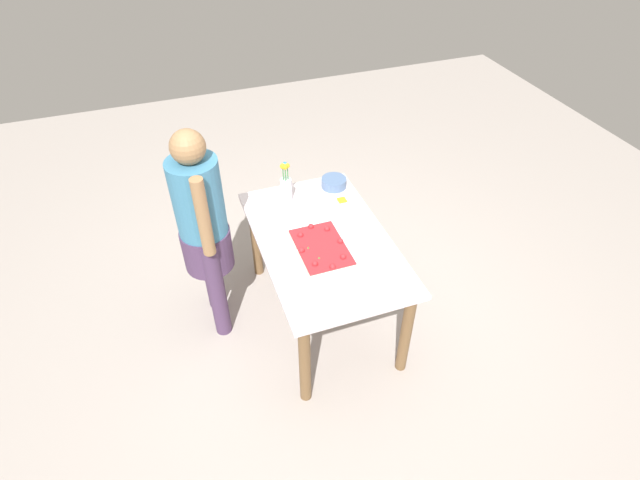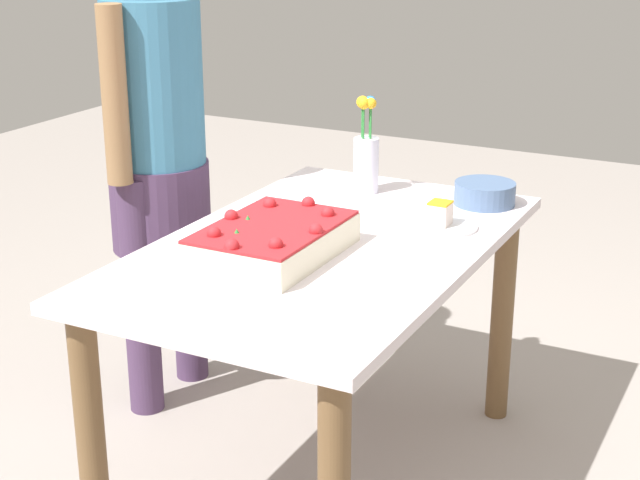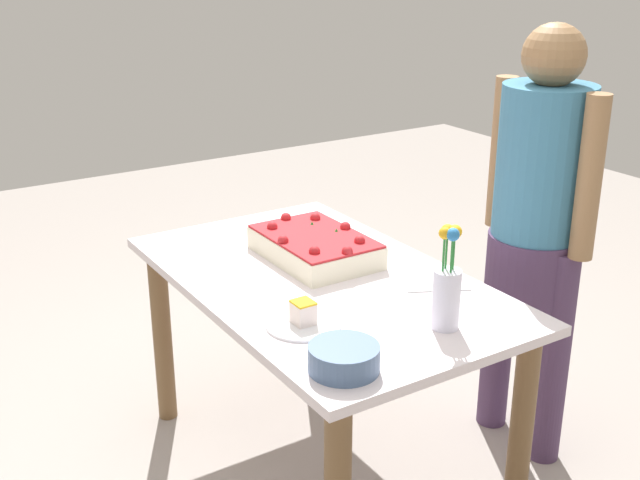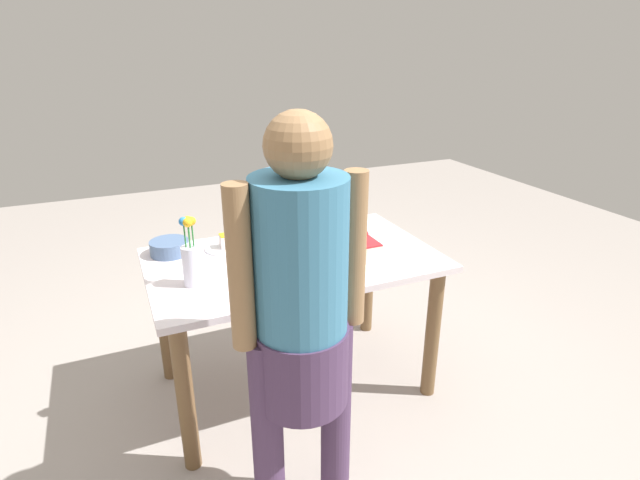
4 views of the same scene
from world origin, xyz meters
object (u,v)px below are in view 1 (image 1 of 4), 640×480
object	(u,v)px
fruit_bowl	(334,183)
serving_plate_with_slice	(342,206)
sheet_cake	(321,251)
cake_knife	(274,221)
person_standing	(203,224)
flower_vase	(286,186)

from	to	relation	value
fruit_bowl	serving_plate_with_slice	bearing A→B (deg)	170.89
sheet_cake	fruit_bowl	world-z (taller)	sheet_cake
cake_knife	person_standing	xyz separation A→B (m)	(-0.04, 0.45, 0.13)
serving_plate_with_slice	cake_knife	xyz separation A→B (m)	(0.02, 0.47, -0.02)
sheet_cake	fruit_bowl	size ratio (longest dim) A/B	2.37
sheet_cake	cake_knife	xyz separation A→B (m)	(0.43, 0.18, -0.04)
flower_vase	cake_knife	bearing A→B (deg)	143.26
cake_knife	fruit_bowl	bearing A→B (deg)	52.39
cake_knife	person_standing	bearing A→B (deg)	-147.47
fruit_bowl	person_standing	xyz separation A→B (m)	(-0.29, 0.97, 0.10)
sheet_cake	serving_plate_with_slice	distance (m)	0.50
cake_knife	fruit_bowl	distance (m)	0.57
fruit_bowl	flower_vase	bearing A→B (deg)	97.00
serving_plate_with_slice	cake_knife	world-z (taller)	serving_plate_with_slice
flower_vase	fruit_bowl	size ratio (longest dim) A/B	1.66
serving_plate_with_slice	flower_vase	size ratio (longest dim) A/B	0.71
serving_plate_with_slice	cake_knife	distance (m)	0.47
cake_knife	fruit_bowl	xyz separation A→B (m)	(0.24, -0.51, 0.03)
person_standing	sheet_cake	bearing A→B (deg)	-31.22
serving_plate_with_slice	fruit_bowl	distance (m)	0.27
flower_vase	person_standing	distance (m)	0.65
person_standing	fruit_bowl	bearing A→B (deg)	16.50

